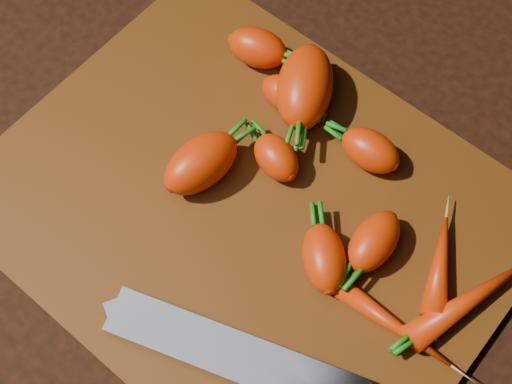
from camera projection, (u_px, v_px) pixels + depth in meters
The scene contains 14 objects.
ground at pixel (250, 214), 0.71m from camera, with size 2.00×2.00×0.01m, color black.
cutting_board at pixel (250, 210), 0.70m from camera, with size 0.50×0.40×0.01m, color #582907.
carrot_0 at pixel (258, 48), 0.76m from camera, with size 0.07×0.04×0.04m, color red.
carrot_1 at pixel (276, 158), 0.70m from camera, with size 0.06×0.04×0.04m, color red.
carrot_2 at pixel (305, 87), 0.73m from camera, with size 0.10×0.06×0.06m, color red.
carrot_3 at pixel (201, 163), 0.69m from camera, with size 0.08×0.05×0.05m, color red.
carrot_4 at pixel (370, 150), 0.70m from camera, with size 0.06×0.04×0.04m, color red.
carrot_5 at pixel (285, 94), 0.74m from camera, with size 0.05×0.04×0.04m, color red.
carrot_6 at pixel (324, 258), 0.65m from camera, with size 0.07×0.04×0.04m, color red.
carrot_7 at pixel (468, 301), 0.64m from camera, with size 0.13×0.03×0.03m, color red.
carrot_8 at pixel (394, 326), 0.64m from camera, with size 0.12×0.02×0.02m, color red.
carrot_9 at pixel (440, 265), 0.66m from camera, with size 0.10×0.03×0.03m, color red.
carrot_10 at pixel (374, 241), 0.66m from camera, with size 0.07×0.04×0.04m, color red.
knife at pixel (260, 365), 0.62m from camera, with size 0.38×0.16×0.02m.
Camera 1 is at (0.19, -0.22, 0.65)m, focal length 50.00 mm.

